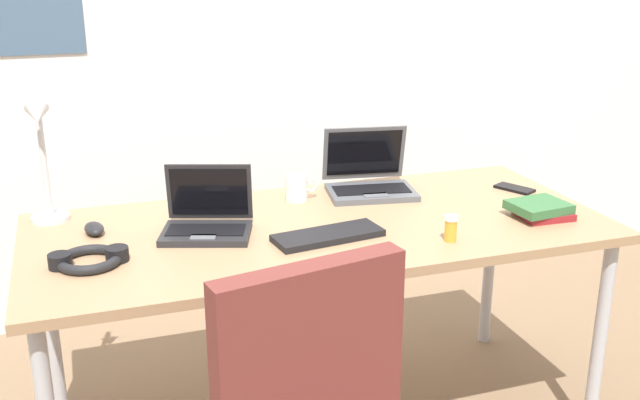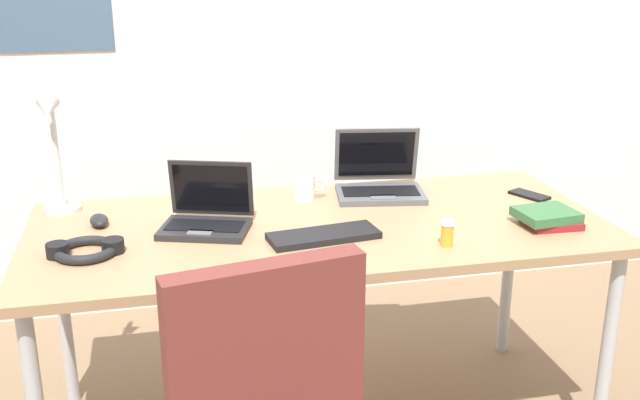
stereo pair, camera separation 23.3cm
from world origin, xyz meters
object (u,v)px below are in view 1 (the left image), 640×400
pill_bottle (451,228)px  coffee_mug (297,188)px  laptop_by_keyboard (207,220)px  external_keyboard (328,235)px  book_stack (541,209)px  computer_mouse (94,229)px  laptop_near_lamp (369,180)px  desk_lamp (44,163)px  headphones (89,259)px  cell_phone (514,189)px

pill_bottle → coffee_mug: 0.60m
laptop_by_keyboard → external_keyboard: size_ratio=0.95×
book_stack → laptop_by_keyboard: bearing=168.8°
computer_mouse → coffee_mug: bearing=0.7°
laptop_near_lamp → computer_mouse: size_ratio=3.50×
book_stack → desk_lamp: bearing=163.5°
laptop_near_lamp → headphones: (-0.97, -0.35, -0.03)m
desk_lamp → computer_mouse: (0.13, -0.14, -0.18)m
laptop_by_keyboard → computer_mouse: 0.34m
desk_lamp → external_keyboard: 0.90m
desk_lamp → headphones: bearing=-74.8°
desk_lamp → computer_mouse: bearing=-47.4°
external_keyboard → cell_phone: (0.79, 0.23, -0.01)m
laptop_near_lamp → coffee_mug: (-0.27, -0.01, -0.00)m
desk_lamp → headphones: (0.10, -0.37, -0.18)m
laptop_near_lamp → pill_bottle: size_ratio=4.26×
pill_bottle → coffee_mug: coffee_mug is taller
external_keyboard → headphones: (-0.68, 0.03, 0.01)m
computer_mouse → pill_bottle: 1.07m
desk_lamp → coffee_mug: 0.82m
headphones → pill_bottle: bearing=-9.0°
external_keyboard → book_stack: (0.71, -0.04, 0.02)m
external_keyboard → computer_mouse: 0.71m
desk_lamp → laptop_near_lamp: 1.08m
coffee_mug → headphones: bearing=-153.8°
computer_mouse → book_stack: book_stack is taller
desk_lamp → coffee_mug: bearing=-1.8°
laptop_by_keyboard → cell_phone: size_ratio=2.31×
headphones → book_stack: (1.39, -0.07, 0.01)m
laptop_near_lamp → computer_mouse: bearing=-172.9°
desk_lamp → cell_phone: size_ratio=2.94×
cell_phone → headphones: 1.49m
laptop_by_keyboard → pill_bottle: bearing=-23.8°
laptop_near_lamp → laptop_by_keyboard: bearing=-160.5°
desk_lamp → external_keyboard: size_ratio=1.21×
external_keyboard → coffee_mug: size_ratio=2.92×
book_stack → computer_mouse: bearing=167.4°
cell_phone → book_stack: size_ratio=0.71×
computer_mouse → headphones: 0.24m
laptop_by_keyboard → computer_mouse: laptop_by_keyboard is taller
desk_lamp → cell_phone: (1.57, -0.17, -0.19)m
external_keyboard → coffee_mug: (0.02, 0.37, 0.03)m
laptop_by_keyboard → pill_bottle: 0.73m
laptop_near_lamp → cell_phone: size_ratio=2.47×
laptop_near_lamp → book_stack: (0.42, -0.42, -0.02)m
cell_phone → pill_bottle: size_ratio=1.72×
external_keyboard → pill_bottle: (0.34, -0.13, 0.03)m
external_keyboard → book_stack: bearing=-11.1°
laptop_by_keyboard → pill_bottle: (0.67, -0.30, -0.00)m
external_keyboard → book_stack: book_stack is taller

